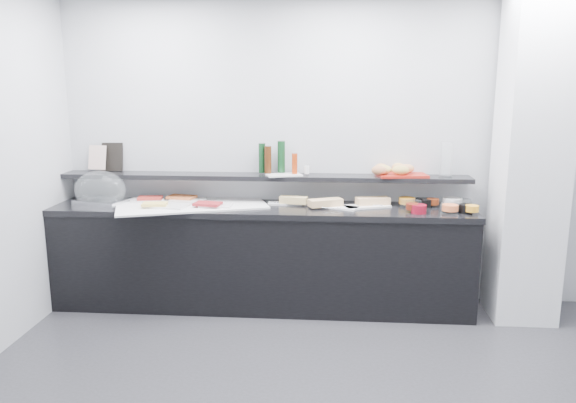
# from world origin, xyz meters

# --- Properties ---
(back_wall) EXTENTS (5.00, 0.02, 2.70)m
(back_wall) POSITION_xyz_m (0.00, 2.00, 1.35)
(back_wall) COLOR #AEB1B5
(back_wall) RESTS_ON ground
(column) EXTENTS (0.50, 0.50, 2.70)m
(column) POSITION_xyz_m (1.50, 1.65, 1.35)
(column) COLOR white
(column) RESTS_ON ground
(buffet_cabinet) EXTENTS (3.60, 0.60, 0.85)m
(buffet_cabinet) POSITION_xyz_m (-0.70, 1.70, 0.42)
(buffet_cabinet) COLOR black
(buffet_cabinet) RESTS_ON ground
(counter_top) EXTENTS (3.62, 0.62, 0.05)m
(counter_top) POSITION_xyz_m (-0.70, 1.70, 0.88)
(counter_top) COLOR black
(counter_top) RESTS_ON buffet_cabinet
(wall_shelf) EXTENTS (3.60, 0.25, 0.04)m
(wall_shelf) POSITION_xyz_m (-0.70, 1.88, 1.13)
(wall_shelf) COLOR black
(wall_shelf) RESTS_ON back_wall
(cloche_base) EXTENTS (0.50, 0.40, 0.04)m
(cloche_base) POSITION_xyz_m (-2.11, 1.71, 0.92)
(cloche_base) COLOR silver
(cloche_base) RESTS_ON counter_top
(cloche_dome) EXTENTS (0.46, 0.32, 0.34)m
(cloche_dome) POSITION_xyz_m (-2.12, 1.70, 1.03)
(cloche_dome) COLOR white
(cloche_dome) RESTS_ON cloche_base
(linen_runner) EXTENTS (1.39, 0.98, 0.01)m
(linen_runner) POSITION_xyz_m (-1.30, 1.67, 0.91)
(linen_runner) COLOR silver
(linen_runner) RESTS_ON counter_top
(platter_meat_a) EXTENTS (0.34, 0.28, 0.01)m
(platter_meat_a) POSITION_xyz_m (-1.74, 1.80, 0.92)
(platter_meat_a) COLOR silver
(platter_meat_a) RESTS_ON linen_runner
(food_meat_a) EXTENTS (0.23, 0.17, 0.02)m
(food_meat_a) POSITION_xyz_m (-1.71, 1.78, 0.94)
(food_meat_a) COLOR maroon
(food_meat_a) RESTS_ON platter_meat_a
(platter_salmon) EXTENTS (0.32, 0.23, 0.01)m
(platter_salmon) POSITION_xyz_m (-1.37, 1.79, 0.92)
(platter_salmon) COLOR silver
(platter_salmon) RESTS_ON linen_runner
(food_salmon) EXTENTS (0.27, 0.20, 0.02)m
(food_salmon) POSITION_xyz_m (-1.44, 1.85, 0.94)
(food_salmon) COLOR #C95E29
(food_salmon) RESTS_ON platter_salmon
(platter_cheese) EXTENTS (0.37, 0.28, 0.01)m
(platter_cheese) POSITION_xyz_m (-1.48, 1.57, 0.92)
(platter_cheese) COLOR white
(platter_cheese) RESTS_ON linen_runner
(food_cheese) EXTENTS (0.22, 0.15, 0.02)m
(food_cheese) POSITION_xyz_m (-1.58, 1.53, 0.94)
(food_cheese) COLOR #EDCC5C
(food_cheese) RESTS_ON platter_cheese
(platter_meat_b) EXTENTS (0.26, 0.18, 0.01)m
(platter_meat_b) POSITION_xyz_m (-1.08, 1.61, 0.92)
(platter_meat_b) COLOR white
(platter_meat_b) RESTS_ON linen_runner
(food_meat_b) EXTENTS (0.24, 0.18, 0.02)m
(food_meat_b) POSITION_xyz_m (-1.14, 1.58, 0.94)
(food_meat_b) COLOR maroon
(food_meat_b) RESTS_ON platter_meat_b
(sandwich_plate_left) EXTENTS (0.31, 0.15, 0.01)m
(sandwich_plate_left) POSITION_xyz_m (-0.50, 1.81, 0.91)
(sandwich_plate_left) COLOR silver
(sandwich_plate_left) RESTS_ON counter_top
(sandwich_food_left) EXTENTS (0.25, 0.14, 0.06)m
(sandwich_food_left) POSITION_xyz_m (-0.43, 1.78, 0.94)
(sandwich_food_left) COLOR #DDBC73
(sandwich_food_left) RESTS_ON sandwich_plate_left
(tongs_left) EXTENTS (0.16, 0.02, 0.01)m
(tongs_left) POSITION_xyz_m (-0.57, 1.77, 0.92)
(tongs_left) COLOR silver
(tongs_left) RESTS_ON sandwich_plate_left
(sandwich_plate_mid) EXTENTS (0.37, 0.27, 0.01)m
(sandwich_plate_mid) POSITION_xyz_m (-0.04, 1.69, 0.91)
(sandwich_plate_mid) COLOR white
(sandwich_plate_mid) RESTS_ON counter_top
(sandwich_food_mid) EXTENTS (0.31, 0.22, 0.06)m
(sandwich_food_mid) POSITION_xyz_m (-0.15, 1.69, 0.94)
(sandwich_food_mid) COLOR tan
(sandwich_food_mid) RESTS_ON sandwich_plate_mid
(tongs_mid) EXTENTS (0.16, 0.02, 0.01)m
(tongs_mid) POSITION_xyz_m (-0.10, 1.60, 0.92)
(tongs_mid) COLOR silver
(tongs_mid) RESTS_ON sandwich_plate_mid
(sandwich_plate_right) EXTENTS (0.43, 0.29, 0.01)m
(sandwich_plate_right) POSITION_xyz_m (0.20, 1.75, 0.91)
(sandwich_plate_right) COLOR white
(sandwich_plate_right) RESTS_ON counter_top
(sandwich_food_right) EXTENTS (0.30, 0.18, 0.06)m
(sandwich_food_right) POSITION_xyz_m (0.26, 1.80, 0.94)
(sandwich_food_right) COLOR #DFAB75
(sandwich_food_right) RESTS_ON sandwich_plate_right
(tongs_right) EXTENTS (0.16, 0.01, 0.01)m
(tongs_right) POSITION_xyz_m (0.26, 1.74, 0.92)
(tongs_right) COLOR silver
(tongs_right) RESTS_ON sandwich_plate_right
(bowl_glass_fruit) EXTENTS (0.20, 0.20, 0.07)m
(bowl_glass_fruit) POSITION_xyz_m (0.58, 1.78, 0.94)
(bowl_glass_fruit) COLOR white
(bowl_glass_fruit) RESTS_ON counter_top
(fill_glass_fruit) EXTENTS (0.16, 0.16, 0.05)m
(fill_glass_fruit) POSITION_xyz_m (0.55, 1.82, 0.95)
(fill_glass_fruit) COLOR orange
(fill_glass_fruit) RESTS_ON bowl_glass_fruit
(bowl_black_jam) EXTENTS (0.17, 0.17, 0.07)m
(bowl_black_jam) POSITION_xyz_m (0.69, 1.80, 0.94)
(bowl_black_jam) COLOR black
(bowl_black_jam) RESTS_ON counter_top
(fill_black_jam) EXTENTS (0.11, 0.11, 0.05)m
(fill_black_jam) POSITION_xyz_m (0.77, 1.80, 0.95)
(fill_black_jam) COLOR #62240E
(fill_black_jam) RESTS_ON bowl_black_jam
(bowl_glass_cream) EXTENTS (0.20, 0.20, 0.07)m
(bowl_glass_cream) POSITION_xyz_m (1.01, 1.79, 0.94)
(bowl_glass_cream) COLOR silver
(bowl_glass_cream) RESTS_ON counter_top
(fill_glass_cream) EXTENTS (0.22, 0.22, 0.05)m
(fill_glass_cream) POSITION_xyz_m (0.94, 1.83, 0.95)
(fill_glass_cream) COLOR white
(fill_glass_cream) RESTS_ON bowl_glass_cream
(bowl_red_jam) EXTENTS (0.15, 0.15, 0.07)m
(bowl_red_jam) POSITION_xyz_m (0.61, 1.55, 0.94)
(bowl_red_jam) COLOR maroon
(bowl_red_jam) RESTS_ON counter_top
(fill_red_jam) EXTENTS (0.11, 0.11, 0.05)m
(fill_red_jam) POSITION_xyz_m (0.56, 1.58, 0.95)
(fill_red_jam) COLOR #5B190D
(fill_red_jam) RESTS_ON bowl_red_jam
(bowl_glass_salmon) EXTENTS (0.18, 0.18, 0.07)m
(bowl_glass_salmon) POSITION_xyz_m (0.87, 1.62, 0.94)
(bowl_glass_salmon) COLOR white
(bowl_glass_salmon) RESTS_ON counter_top
(fill_glass_salmon) EXTENTS (0.17, 0.17, 0.05)m
(fill_glass_salmon) POSITION_xyz_m (0.87, 1.56, 0.95)
(fill_glass_salmon) COLOR orange
(fill_glass_salmon) RESTS_ON bowl_glass_salmon
(bowl_black_fruit) EXTENTS (0.14, 0.14, 0.07)m
(bowl_black_fruit) POSITION_xyz_m (1.00, 1.59, 0.94)
(bowl_black_fruit) COLOR black
(bowl_black_fruit) RESTS_ON counter_top
(fill_black_fruit) EXTENTS (0.14, 0.14, 0.05)m
(fill_black_fruit) POSITION_xyz_m (1.04, 1.55, 0.95)
(fill_black_fruit) COLOR orange
(fill_black_fruit) RESTS_ON bowl_black_fruit
(framed_print) EXTENTS (0.20, 0.08, 0.26)m
(framed_print) POSITION_xyz_m (-2.10, 1.97, 1.28)
(framed_print) COLOR black
(framed_print) RESTS_ON wall_shelf
(print_art) EXTENTS (0.18, 0.08, 0.22)m
(print_art) POSITION_xyz_m (-2.23, 1.93, 1.28)
(print_art) COLOR #D9A89C
(print_art) RESTS_ON framed_print
(condiment_tray) EXTENTS (0.34, 0.27, 0.01)m
(condiment_tray) POSITION_xyz_m (-0.52, 1.84, 1.16)
(condiment_tray) COLOR white
(condiment_tray) RESTS_ON wall_shelf
(bottle_green_a) EXTENTS (0.08, 0.08, 0.26)m
(bottle_green_a) POSITION_xyz_m (-0.72, 1.92, 1.29)
(bottle_green_a) COLOR black
(bottle_green_a) RESTS_ON condiment_tray
(bottle_brown) EXTENTS (0.07, 0.07, 0.24)m
(bottle_brown) POSITION_xyz_m (-0.66, 1.88, 1.28)
(bottle_brown) COLOR #3D1D0B
(bottle_brown) RESTS_ON condiment_tray
(bottle_green_b) EXTENTS (0.07, 0.07, 0.28)m
(bottle_green_b) POSITION_xyz_m (-0.55, 1.93, 1.30)
(bottle_green_b) COLOR #0E3618
(bottle_green_b) RESTS_ON condiment_tray
(bottle_hot) EXTENTS (0.06, 0.06, 0.18)m
(bottle_hot) POSITION_xyz_m (-0.42, 1.87, 1.25)
(bottle_hot) COLOR #A3300B
(bottle_hot) RESTS_ON condiment_tray
(shaker_salt) EXTENTS (0.04, 0.04, 0.07)m
(shaker_salt) POSITION_xyz_m (-0.31, 1.87, 1.20)
(shaker_salt) COLOR white
(shaker_salt) RESTS_ON condiment_tray
(shaker_pepper) EXTENTS (0.04, 0.04, 0.07)m
(shaker_pepper) POSITION_xyz_m (-0.33, 1.88, 1.20)
(shaker_pepper) COLOR white
(shaker_pepper) RESTS_ON condiment_tray
(bread_tray) EXTENTS (0.45, 0.35, 0.02)m
(bread_tray) POSITION_xyz_m (0.50, 1.90, 1.16)
(bread_tray) COLOR #A21B11
(bread_tray) RESTS_ON wall_shelf
(bread_roll_nw) EXTENTS (0.14, 0.11, 0.08)m
(bread_roll_nw) POSITION_xyz_m (0.33, 1.94, 1.21)
(bread_roll_nw) COLOR #C5834B
(bread_roll_nw) RESTS_ON bread_tray
(bread_roll_ne) EXTENTS (0.14, 0.12, 0.08)m
(bread_roll_ne) POSITION_xyz_m (0.49, 1.98, 1.21)
(bread_roll_ne) COLOR tan
(bread_roll_ne) RESTS_ON bread_tray
(bread_roll_s) EXTENTS (0.14, 0.10, 0.08)m
(bread_roll_s) POSITION_xyz_m (0.30, 1.81, 1.21)
(bread_roll_s) COLOR #AC6B41
(bread_roll_s) RESTS_ON bread_tray
(bread_roll_se) EXTENTS (0.15, 0.10, 0.08)m
(bread_roll_se) POSITION_xyz_m (0.49, 1.82, 1.21)
(bread_roll_se) COLOR #B79645
(bread_roll_se) RESTS_ON bread_tray
(bread_roll_midw) EXTENTS (0.16, 0.12, 0.08)m
(bread_roll_midw) POSITION_xyz_m (0.34, 1.85, 1.21)
(bread_roll_midw) COLOR tan
(bread_roll_midw) RESTS_ON bread_tray
(bread_roll_mide) EXTENTS (0.17, 0.14, 0.08)m
(bread_roll_mide) POSITION_xyz_m (0.55, 1.91, 1.21)
(bread_roll_mide) COLOR #C8844C
(bread_roll_mide) RESTS_ON bread_tray
(carafe) EXTENTS (0.13, 0.13, 0.30)m
(carafe) POSITION_xyz_m (0.87, 1.87, 1.30)
(carafe) COLOR white
(carafe) RESTS_ON wall_shelf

